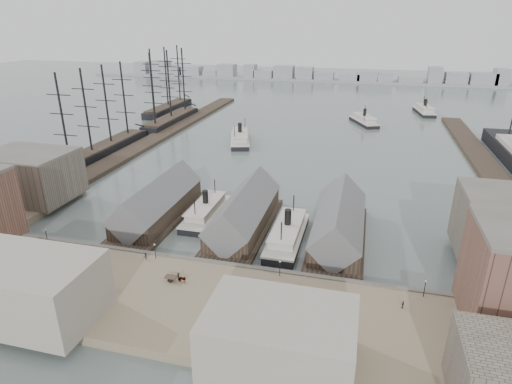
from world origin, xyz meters
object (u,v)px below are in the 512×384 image
(horse_cart_left, at_px, (82,265))
(ferry_docked_west, at_px, (206,211))
(horse_cart_center, at_px, (179,279))
(tram, at_px, (485,325))
(horse_cart_right, at_px, (286,314))

(horse_cart_left, bearing_deg, ferry_docked_west, -10.42)
(horse_cart_left, bearing_deg, horse_cart_center, -75.43)
(horse_cart_left, xyz_separation_m, horse_cart_center, (23.69, 0.33, 0.03))
(tram, xyz_separation_m, horse_cart_right, (-35.28, -4.61, -1.11))
(ferry_docked_west, xyz_separation_m, horse_cart_left, (-16.32, -36.33, 0.65))
(horse_cart_center, bearing_deg, tram, -90.60)
(ferry_docked_west, bearing_deg, horse_cart_left, -114.18)
(ferry_docked_west, bearing_deg, horse_cart_center, -78.43)
(horse_cart_left, bearing_deg, tram, -76.84)
(ferry_docked_west, height_order, horse_cart_left, ferry_docked_west)
(horse_cart_center, bearing_deg, horse_cart_right, -102.71)
(ferry_docked_west, relative_size, horse_cart_left, 5.32)
(ferry_docked_west, relative_size, horse_cart_center, 5.24)
(tram, relative_size, horse_cart_right, 2.22)
(horse_cart_left, distance_m, horse_cart_center, 23.69)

